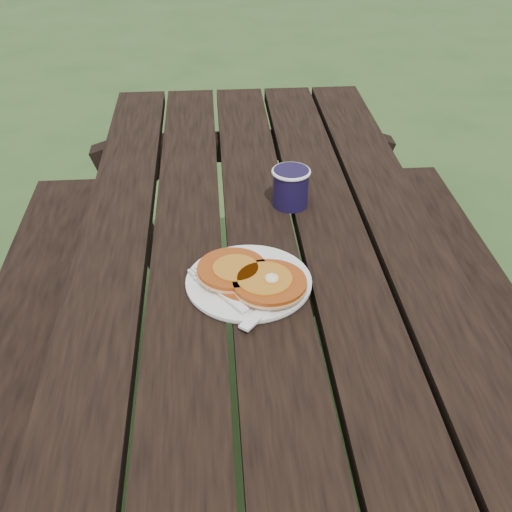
{
  "coord_description": "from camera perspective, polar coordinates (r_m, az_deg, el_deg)",
  "views": [
    {
      "loc": [
        -0.09,
        -1.07,
        1.47
      ],
      "look_at": [
        -0.02,
        -0.1,
        0.8
      ],
      "focal_mm": 45.0,
      "sensor_mm": 36.0,
      "label": 1
    }
  ],
  "objects": [
    {
      "name": "ground",
      "position": [
        1.82,
        0.44,
        -19.23
      ],
      "size": [
        60.0,
        60.0,
        0.0
      ],
      "primitive_type": "plane",
      "color": "#2B491F",
      "rests_on": "ground"
    },
    {
      "name": "coffee_cup",
      "position": [
        1.41,
        3.11,
        6.32
      ],
      "size": [
        0.09,
        0.09,
        0.09
      ],
      "rotation": [
        0.0,
        0.0,
        -0.35
      ],
      "color": "black",
      "rests_on": "picnic_table"
    },
    {
      "name": "pancake_stack",
      "position": [
        1.16,
        -0.39,
        -1.98
      ],
      "size": [
        0.2,
        0.18,
        0.04
      ],
      "rotation": [
        0.0,
        0.0,
        -0.35
      ],
      "color": "#A94713",
      "rests_on": "plate"
    },
    {
      "name": "knife",
      "position": [
        1.13,
        1.55,
        -4.05
      ],
      "size": [
        0.13,
        0.15,
        0.0
      ],
      "primitive_type": "cube",
      "rotation": [
        0.0,
        0.0,
        -0.69
      ],
      "color": "white",
      "rests_on": "plate"
    },
    {
      "name": "picnic_table",
      "position": [
        1.54,
        0.5,
        -11.15
      ],
      "size": [
        1.36,
        1.8,
        0.75
      ],
      "color": "black",
      "rests_on": "ground"
    },
    {
      "name": "plate",
      "position": [
        1.19,
        -0.65,
        -2.37
      ],
      "size": [
        0.23,
        0.23,
        0.01
      ],
      "primitive_type": "cylinder",
      "rotation": [
        0.0,
        0.0,
        0.02
      ],
      "color": "white",
      "rests_on": "picnic_table"
    },
    {
      "name": "fork",
      "position": [
        1.14,
        -2.64,
        -3.51
      ],
      "size": [
        0.12,
        0.15,
        0.01
      ],
      "primitive_type": null,
      "rotation": [
        0.0,
        0.0,
        0.59
      ],
      "color": "white",
      "rests_on": "plate"
    }
  ]
}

